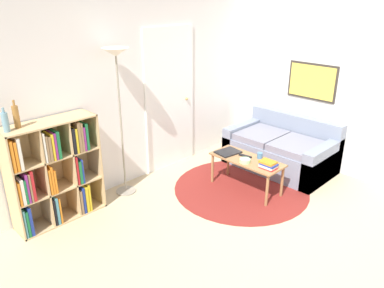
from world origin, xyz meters
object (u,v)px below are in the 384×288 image
(couch, at_px, (282,150))
(bowl, at_px, (245,161))
(bookshelf, at_px, (52,172))
(floor_lamp, at_px, (117,72))
(cup, at_px, (260,156))
(coffee_table, at_px, (247,162))
(bottle_middle, at_px, (16,116))
(bottle_left, at_px, (5,122))
(laptop, at_px, (228,152))

(couch, distance_m, bowl, 1.10)
(bookshelf, relative_size, floor_lamp, 0.64)
(bookshelf, relative_size, cup, 15.04)
(floor_lamp, bearing_deg, coffee_table, -42.55)
(floor_lamp, distance_m, bowl, 1.94)
(bottle_middle, bearing_deg, floor_lamp, -2.19)
(bowl, height_order, bottle_left, bottle_left)
(couch, xyz_separation_m, bowl, (-1.08, -0.11, 0.20))
(couch, distance_m, bottle_left, 3.79)
(bottle_left, bearing_deg, coffee_table, -23.55)
(cup, xyz_separation_m, bottle_middle, (-2.53, 1.25, 0.83))
(floor_lamp, bearing_deg, cup, -42.35)
(bottle_middle, bearing_deg, bowl, -27.47)
(bowl, bearing_deg, coffee_table, 24.75)
(bookshelf, height_order, coffee_table, bookshelf)
(floor_lamp, xyz_separation_m, bottle_left, (-1.33, 0.01, -0.31))
(coffee_table, distance_m, bottle_left, 2.90)
(floor_lamp, distance_m, coffee_table, 2.02)
(laptop, height_order, cup, cup)
(bookshelf, distance_m, cup, 2.57)
(bookshelf, xyz_separation_m, laptop, (2.10, -0.82, -0.15))
(bookshelf, relative_size, bottle_middle, 4.11)
(couch, bearing_deg, cup, -168.94)
(couch, relative_size, bowl, 10.69)
(laptop, distance_m, cup, 0.44)
(coffee_table, distance_m, cup, 0.19)
(coffee_table, relative_size, bowl, 6.92)
(cup, distance_m, bottle_middle, 2.94)
(floor_lamp, relative_size, coffee_table, 1.92)
(bowl, distance_m, cup, 0.25)
(floor_lamp, height_order, laptop, floor_lamp)
(coffee_table, xyz_separation_m, cup, (0.13, -0.11, 0.09))
(floor_lamp, relative_size, couch, 1.24)
(cup, bearing_deg, laptop, 110.19)
(floor_lamp, xyz_separation_m, cup, (1.32, -1.20, -1.12))
(floor_lamp, relative_size, laptop, 5.52)
(coffee_table, bearing_deg, bowl, -155.25)
(floor_lamp, height_order, bottle_left, floor_lamp)
(couch, xyz_separation_m, laptop, (-0.99, 0.25, 0.19))
(bottle_middle, bearing_deg, bottle_left, -162.62)
(bottle_middle, bearing_deg, laptop, -19.30)
(laptop, bearing_deg, bookshelf, 158.71)
(cup, bearing_deg, bottle_middle, 153.73)
(coffee_table, height_order, bowl, bowl)
(laptop, height_order, bowl, bowl)
(floor_lamp, bearing_deg, laptop, -33.99)
(bowl, bearing_deg, couch, 5.59)
(bottle_left, distance_m, bottle_middle, 0.13)
(bookshelf, distance_m, couch, 3.29)
(bowl, bearing_deg, floor_lamp, 133.32)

